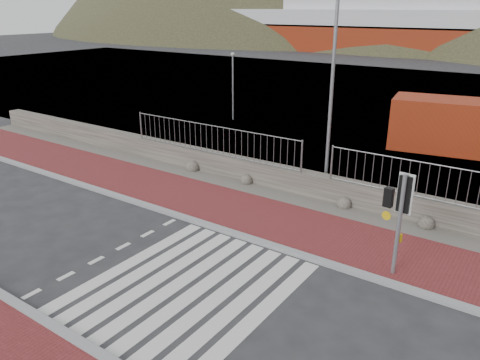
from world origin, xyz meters
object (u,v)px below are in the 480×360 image
Objects in this scene: traffic_signal_far at (400,203)px; streetlight at (336,82)px; ferry at (346,15)px; shipping_container at (457,126)px.

traffic_signal_far is 0.39× the size of streetlight.
traffic_signal_far is 6.44m from streetlight.
ferry reaches higher than shipping_container.
traffic_signal_far is at bearing -94.38° from shipping_container.
streetlight is at bearing -42.32° from traffic_signal_far.
shipping_container is at bearing 52.03° from streetlight.
streetlight reaches higher than traffic_signal_far.
ferry is 17.44× the size of traffic_signal_far.
shipping_container is at bearing -77.78° from traffic_signal_far.
traffic_signal_far is (28.72, -64.38, -3.29)m from ferry.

